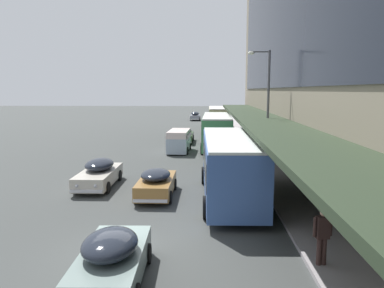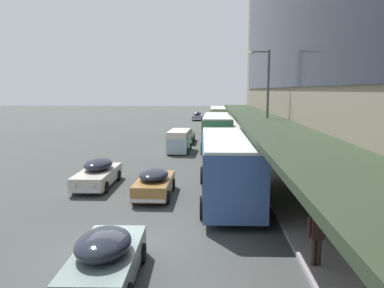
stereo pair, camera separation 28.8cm
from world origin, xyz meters
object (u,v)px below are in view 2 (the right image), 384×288
(transit_bus_kerbside_rear, at_px, (217,130))
(sedan_second_near, at_px, (154,183))
(transit_bus_kerbside_far, at_px, (228,164))
(transit_bus_kerbside_front, at_px, (220,116))
(pedestrian_at_kerb, at_px, (317,233))
(vw_van, at_px, (180,140))
(street_lamp, at_px, (265,102))
(sedan_trailing_near, at_px, (98,173))
(sedan_far_back, at_px, (197,116))
(sedan_second_mid, at_px, (185,135))
(sedan_lead_mid, at_px, (105,258))
(sedan_oncoming_rear, at_px, (214,118))

(transit_bus_kerbside_rear, bearing_deg, sedan_second_near, -102.24)
(transit_bus_kerbside_far, bearing_deg, transit_bus_kerbside_front, 89.42)
(transit_bus_kerbside_rear, relative_size, pedestrian_at_kerb, 5.51)
(vw_van, bearing_deg, transit_bus_kerbside_rear, 28.57)
(vw_van, bearing_deg, transit_bus_kerbside_front, 78.90)
(transit_bus_kerbside_far, height_order, street_lamp, street_lamp)
(sedan_trailing_near, xyz_separation_m, street_lamp, (10.12, 4.32, 3.94))
(sedan_far_back, distance_m, street_lamp, 44.32)
(sedan_second_mid, xyz_separation_m, sedan_second_near, (-0.20, -20.47, -0.04))
(sedan_lead_mid, bearing_deg, street_lamp, 66.62)
(transit_bus_kerbside_rear, height_order, sedan_second_near, transit_bus_kerbside_rear)
(transit_bus_kerbside_front, bearing_deg, sedan_second_near, -96.76)
(sedan_oncoming_rear, relative_size, pedestrian_at_kerb, 2.61)
(transit_bus_kerbside_rear, relative_size, street_lamp, 1.29)
(sedan_far_back, relative_size, sedan_second_mid, 0.86)
(transit_bus_kerbside_front, relative_size, transit_bus_kerbside_far, 1.05)
(sedan_lead_mid, height_order, sedan_trailing_near, sedan_lead_mid)
(sedan_second_near, bearing_deg, sedan_far_back, 89.57)
(transit_bus_kerbside_front, height_order, sedan_second_mid, transit_bus_kerbside_front)
(sedan_lead_mid, relative_size, street_lamp, 0.54)
(transit_bus_kerbside_front, relative_size, street_lamp, 1.27)
(sedan_second_mid, bearing_deg, vw_van, -90.90)
(sedan_oncoming_rear, height_order, pedestrian_at_kerb, pedestrian_at_kerb)
(sedan_trailing_near, xyz_separation_m, sedan_second_near, (3.59, -1.96, -0.04))
(sedan_second_mid, relative_size, vw_van, 1.08)
(sedan_second_near, bearing_deg, transit_bus_kerbside_far, -4.69)
(transit_bus_kerbside_rear, xyz_separation_m, vw_van, (-3.43, -1.87, -0.74))
(transit_bus_kerbside_front, distance_m, sedan_oncoming_rear, 12.19)
(sedan_far_back, xyz_separation_m, sedan_second_near, (-0.38, -50.00, -0.05))
(sedan_lead_mid, height_order, vw_van, vw_van)
(sedan_far_back, bearing_deg, transit_bus_kerbside_far, -86.12)
(sedan_oncoming_rear, xyz_separation_m, sedan_lead_mid, (-3.56, -56.10, 0.03))
(pedestrian_at_kerb, bearing_deg, sedan_far_back, 95.75)
(sedan_far_back, bearing_deg, sedan_second_near, -90.43)
(sedan_second_near, xyz_separation_m, vw_van, (0.10, 14.41, 0.37))
(sedan_second_near, bearing_deg, transit_bus_kerbside_front, 83.24)
(sedan_far_back, xyz_separation_m, vw_van, (-0.28, -35.59, 0.32))
(pedestrian_at_kerb, bearing_deg, sedan_second_near, 128.51)
(transit_bus_kerbside_far, height_order, sedan_second_mid, transit_bus_kerbside_far)
(sedan_oncoming_rear, bearing_deg, transit_bus_kerbside_far, -89.67)
(sedan_trailing_near, bearing_deg, vw_van, 73.45)
(sedan_trailing_near, height_order, pedestrian_at_kerb, pedestrian_at_kerb)
(sedan_oncoming_rear, relative_size, vw_van, 1.05)
(sedan_second_mid, bearing_deg, sedan_oncoming_rear, 82.92)
(sedan_second_mid, xyz_separation_m, street_lamp, (6.33, -14.19, 3.94))
(sedan_far_back, height_order, sedan_trailing_near, sedan_far_back)
(sedan_oncoming_rear, bearing_deg, sedan_far_back, 137.93)
(sedan_oncoming_rear, bearing_deg, sedan_lead_mid, -93.64)
(transit_bus_kerbside_far, relative_size, pedestrian_at_kerb, 5.18)
(transit_bus_kerbside_rear, bearing_deg, sedan_oncoming_rear, 90.03)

